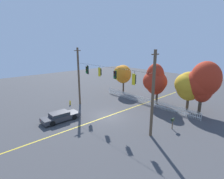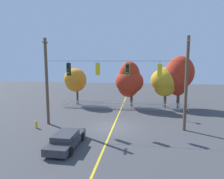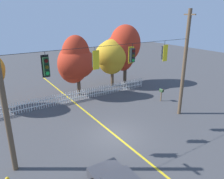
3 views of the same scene
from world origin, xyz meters
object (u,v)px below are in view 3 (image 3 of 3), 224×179
object	(u,v)px
traffic_signal_northbound_primary	(132,55)
roadside_mailbox	(161,91)
autumn_oak_far_east	(112,56)
traffic_signal_eastbound_side	(95,60)
autumn_maple_mid	(75,61)
traffic_signal_westbound_side	(46,67)
autumn_maple_far_west	(123,48)
traffic_signal_northbound_secondary	(164,53)

from	to	relation	value
traffic_signal_northbound_primary	roadside_mailbox	xyz separation A→B (m)	(6.22, 3.03, -4.71)
autumn_oak_far_east	traffic_signal_northbound_primary	bearing A→B (deg)	-115.18
traffic_signal_eastbound_side	autumn_maple_mid	xyz separation A→B (m)	(2.50, 9.01, -2.01)
autumn_maple_mid	roadside_mailbox	world-z (taller)	autumn_maple_mid
traffic_signal_eastbound_side	roadside_mailbox	bearing A→B (deg)	18.55
roadside_mailbox	traffic_signal_eastbound_side	bearing A→B (deg)	-161.45
traffic_signal_westbound_side	autumn_maple_far_west	size ratio (longest dim) A/B	0.20
autumn_maple_mid	roadside_mailbox	xyz separation A→B (m)	(6.59, -5.96, -2.72)
roadside_mailbox	traffic_signal_northbound_primary	bearing A→B (deg)	-154.04
traffic_signal_westbound_side	roadside_mailbox	bearing A→B (deg)	14.05
autumn_maple_far_west	autumn_maple_mid	bearing A→B (deg)	-171.69
traffic_signal_northbound_secondary	roadside_mailbox	distance (m)	6.39
traffic_signal_northbound_primary	traffic_signal_northbound_secondary	world-z (taller)	same
autumn_oak_far_east	autumn_maple_far_west	xyz separation A→B (m)	(1.75, 0.16, 0.74)
traffic_signal_northbound_secondary	autumn_maple_mid	world-z (taller)	traffic_signal_northbound_secondary
traffic_signal_westbound_side	traffic_signal_northbound_primary	xyz separation A→B (m)	(5.88, -0.00, 0.03)
traffic_signal_westbound_side	autumn_oak_far_east	bearing A→B (deg)	43.08
traffic_signal_northbound_primary	autumn_maple_mid	xyz separation A→B (m)	(-0.37, 8.99, -2.00)
traffic_signal_eastbound_side	traffic_signal_westbound_side	bearing A→B (deg)	179.63
traffic_signal_northbound_secondary	autumn_maple_far_west	size ratio (longest dim) A/B	0.21
traffic_signal_northbound_secondary	autumn_maple_far_west	distance (m)	10.62
autumn_maple_far_west	autumn_oak_far_east	bearing A→B (deg)	-174.88
traffic_signal_eastbound_side	autumn_maple_mid	world-z (taller)	traffic_signal_eastbound_side
autumn_maple_far_west	traffic_signal_northbound_secondary	bearing A→B (deg)	-108.54
traffic_signal_northbound_secondary	autumn_maple_mid	bearing A→B (deg)	110.58
traffic_signal_westbound_side	autumn_maple_mid	distance (m)	10.73
autumn_oak_far_east	roadside_mailbox	size ratio (longest dim) A/B	4.36
traffic_signal_northbound_primary	autumn_oak_far_east	size ratio (longest dim) A/B	0.24
traffic_signal_westbound_side	traffic_signal_eastbound_side	xyz separation A→B (m)	(3.02, -0.02, 0.05)
autumn_maple_mid	autumn_oak_far_east	size ratio (longest dim) A/B	1.14
autumn_maple_far_west	roadside_mailbox	xyz separation A→B (m)	(-0.15, -6.95, -3.39)
traffic_signal_eastbound_side	traffic_signal_northbound_secondary	world-z (taller)	same
autumn_maple_mid	autumn_maple_far_west	xyz separation A→B (m)	(6.74, 0.98, 0.67)
traffic_signal_westbound_side	autumn_maple_mid	bearing A→B (deg)	58.47
autumn_oak_far_east	roadside_mailbox	bearing A→B (deg)	-76.70
traffic_signal_eastbound_side	autumn_maple_far_west	bearing A→B (deg)	47.27
traffic_signal_westbound_side	autumn_oak_far_east	size ratio (longest dim) A/B	0.26
traffic_signal_northbound_secondary	autumn_maple_mid	size ratio (longest dim) A/B	0.24
traffic_signal_northbound_primary	traffic_signal_northbound_secondary	bearing A→B (deg)	-0.36
autumn_maple_mid	autumn_maple_far_west	world-z (taller)	autumn_maple_far_west
traffic_signal_northbound_secondary	autumn_maple_far_west	bearing A→B (deg)	71.46
traffic_signal_westbound_side	autumn_oak_far_east	xyz separation A→B (m)	(10.50, 9.82, -2.03)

